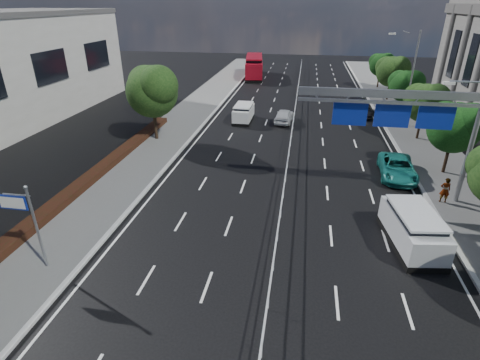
# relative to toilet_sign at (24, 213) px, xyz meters

# --- Properties ---
(ground) EXTENTS (160.00, 160.00, 0.00)m
(ground) POSITION_rel_toilet_sign_xyz_m (10.95, 0.00, -2.94)
(ground) COLOR black
(ground) RESTS_ON ground
(sidewalk_near) EXTENTS (5.00, 140.00, 0.14)m
(sidewalk_near) POSITION_rel_toilet_sign_xyz_m (-0.55, 0.00, -2.87)
(sidewalk_near) COLOR slate
(sidewalk_near) RESTS_ON ground
(kerb_near) EXTENTS (0.25, 140.00, 0.15)m
(kerb_near) POSITION_rel_toilet_sign_xyz_m (1.95, 0.00, -2.87)
(kerb_near) COLOR silver
(kerb_near) RESTS_ON ground
(median_fence) EXTENTS (0.05, 85.00, 1.02)m
(median_fence) POSITION_rel_toilet_sign_xyz_m (10.95, 22.50, -2.42)
(median_fence) COLOR silver
(median_fence) RESTS_ON ground
(hedge_near) EXTENTS (1.00, 36.00, 0.44)m
(hedge_near) POSITION_rel_toilet_sign_xyz_m (-2.35, 5.00, -2.58)
(hedge_near) COLOR black
(hedge_near) RESTS_ON sidewalk_near
(toilet_sign) EXTENTS (1.62, 0.18, 4.34)m
(toilet_sign) POSITION_rel_toilet_sign_xyz_m (0.00, 0.00, 0.00)
(toilet_sign) COLOR gray
(toilet_sign) RESTS_ON ground
(overhead_gantry) EXTENTS (10.24, 0.38, 7.45)m
(overhead_gantry) POSITION_rel_toilet_sign_xyz_m (17.69, 10.05, 2.66)
(overhead_gantry) COLOR gray
(overhead_gantry) RESTS_ON ground
(streetlight_far) EXTENTS (2.78, 2.40, 9.00)m
(streetlight_far) POSITION_rel_toilet_sign_xyz_m (21.46, 26.00, 2.27)
(streetlight_far) COLOR gray
(streetlight_far) RESTS_ON ground
(near_tree_back) EXTENTS (4.84, 4.51, 6.69)m
(near_tree_back) POSITION_rel_toilet_sign_xyz_m (-0.99, 17.97, 1.67)
(near_tree_back) COLOR black
(near_tree_back) RESTS_ON ground
(far_tree_d) EXTENTS (3.85, 3.59, 5.34)m
(far_tree_d) POSITION_rel_toilet_sign_xyz_m (22.20, 14.48, 0.74)
(far_tree_d) COLOR black
(far_tree_d) RESTS_ON ground
(far_tree_e) EXTENTS (3.63, 3.38, 5.13)m
(far_tree_e) POSITION_rel_toilet_sign_xyz_m (22.20, 21.98, 0.61)
(far_tree_e) COLOR black
(far_tree_e) RESTS_ON ground
(far_tree_f) EXTENTS (3.52, 3.28, 5.02)m
(far_tree_f) POSITION_rel_toilet_sign_xyz_m (22.20, 29.48, 0.55)
(far_tree_f) COLOR black
(far_tree_f) RESTS_ON ground
(far_tree_g) EXTENTS (3.96, 3.69, 5.45)m
(far_tree_g) POSITION_rel_toilet_sign_xyz_m (22.20, 36.98, 0.81)
(far_tree_g) COLOR black
(far_tree_g) RESTS_ON ground
(far_tree_h) EXTENTS (3.41, 3.18, 4.91)m
(far_tree_h) POSITION_rel_toilet_sign_xyz_m (22.20, 44.48, 0.48)
(far_tree_h) COLOR black
(far_tree_h) RESTS_ON ground
(white_minivan) EXTENTS (1.78, 4.07, 1.76)m
(white_minivan) POSITION_rel_toilet_sign_xyz_m (5.75, 25.10, -2.08)
(white_minivan) COLOR black
(white_minivan) RESTS_ON ground
(red_bus) EXTENTS (4.01, 11.42, 3.34)m
(red_bus) POSITION_rel_toilet_sign_xyz_m (3.45, 50.27, -1.20)
(red_bus) COLOR black
(red_bus) RESTS_ON ground
(near_car_silver) EXTENTS (2.04, 4.23, 1.39)m
(near_car_silver) POSITION_rel_toilet_sign_xyz_m (9.95, 25.38, -2.25)
(near_car_silver) COLOR #BABDC2
(near_car_silver) RESTS_ON ground
(near_car_dark) EXTENTS (1.70, 4.43, 1.44)m
(near_car_dark) POSITION_rel_toilet_sign_xyz_m (3.44, 47.32, -2.22)
(near_car_dark) COLOR black
(near_car_dark) RESTS_ON ground
(silver_minivan) EXTENTS (2.61, 4.93, 1.96)m
(silver_minivan) POSITION_rel_toilet_sign_xyz_m (17.70, 4.86, -1.98)
(silver_minivan) COLOR black
(silver_minivan) RESTS_ON ground
(parked_car_teal) EXTENTS (2.61, 5.13, 1.39)m
(parked_car_teal) POSITION_rel_toilet_sign_xyz_m (18.70, 13.41, -2.25)
(parked_car_teal) COLOR #19716A
(parked_car_teal) RESTS_ON ground
(parked_car_dark) EXTENTS (2.52, 5.59, 1.59)m
(parked_car_dark) POSITION_rel_toilet_sign_xyz_m (17.91, 30.00, -2.15)
(parked_car_dark) COLOR black
(parked_car_dark) RESTS_ON ground
(pedestrian_a) EXTENTS (0.61, 0.42, 1.62)m
(pedestrian_a) POSITION_rel_toilet_sign_xyz_m (20.69, 9.71, -1.99)
(pedestrian_a) COLOR gray
(pedestrian_a) RESTS_ON sidewalk_far
(pedestrian_b) EXTENTS (1.11, 1.07, 1.80)m
(pedestrian_b) POSITION_rel_toilet_sign_xyz_m (23.56, 26.21, -1.90)
(pedestrian_b) COLOR gray
(pedestrian_b) RESTS_ON sidewalk_far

